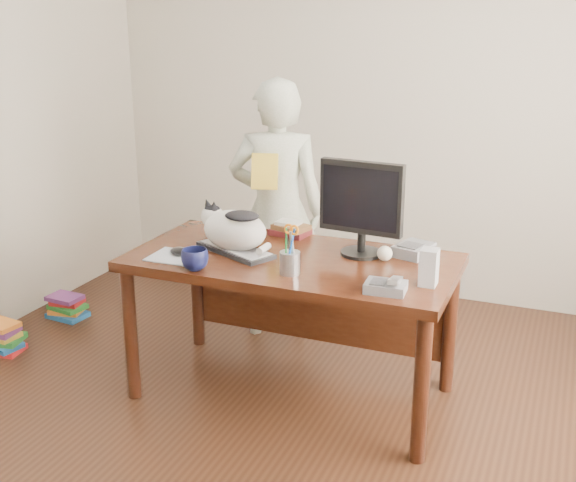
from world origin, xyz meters
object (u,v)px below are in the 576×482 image
Objects in this scene: book_pile_b at (67,307)px; pen_cup at (290,260)px; baseball at (385,253)px; phone at (387,286)px; monitor at (361,203)px; desk at (298,280)px; keyboard at (235,250)px; mouse at (180,252)px; book_pile_a at (1,338)px; coffee_mug at (195,259)px; book_stack at (290,229)px; cat at (233,228)px; speaker at (429,267)px; person at (277,211)px; calculator at (413,250)px.

pen_cup is at bearing -17.45° from book_pile_b.
pen_cup is 3.22× the size of baseball.
phone is 0.41m from baseball.
desk is at bearing -160.37° from monitor.
keyboard is 4.24× the size of mouse.
desk is 1.85m from book_pile_a.
book_stack is at bearing 73.17° from coffee_mug.
baseball is (0.74, 0.15, -0.09)m from cat.
desk is 3.42× the size of keyboard.
phone is at bearing -135.03° from speaker.
mouse is at bearing 63.11° from person.
mouse is at bearing 172.05° from phone.
desk is 0.60m from calculator.
cat is at bearing -168.23° from baseball.
speaker is 0.36m from baseball.
desk is 6.90× the size of calculator.
speaker reaches higher than book_stack.
calculator is at bearing 4.69° from book_stack.
person reaches higher than book_pile_a.
book_pile_a is (-1.38, -0.87, -0.69)m from person.
person is (-0.01, 1.01, -0.02)m from coffee_mug.
book_pile_a reaches higher than book_pile_b.
cat is 0.32m from coffee_mug.
phone is at bearing -73.86° from baseball.
cat is at bearing 77.83° from person.
person is at bearing 90.74° from coffee_mug.
baseball is 0.34× the size of book_stack.
book_pile_b is (-1.57, 0.00, -0.71)m from book_stack.
baseball is 0.62m from book_stack.
keyboard is 0.88m from phone.
coffee_mug is 0.91m from baseball.
person is at bearing 135.29° from book_stack.
coffee_mug is (-0.36, -0.41, 0.20)m from desk.
desk is at bearing 104.60° from person.
monitor is 1.97× the size of pen_cup.
mouse is 1.50m from book_pile_b.
person is at bearing 13.47° from book_pile_b.
mouse is (-0.21, -0.16, -0.10)m from cat.
coffee_mug is 0.47× the size of book_pile_a.
book_pile_b is (0.03, 0.55, -0.02)m from book_pile_a.
monitor reaches higher than keyboard.
mouse is (-0.52, -0.27, 0.17)m from desk.
book_pile_b is at bearing 162.55° from pen_cup.
book_stack is (-0.70, 0.61, 0.01)m from phone.
baseball is (0.13, -0.03, -0.23)m from monitor.
person is at bearing 120.86° from keyboard.
desk is at bearing -173.72° from baseball.
book_stack reaches higher than mouse.
monitor reaches higher than phone.
monitor is 2.61× the size of phone.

